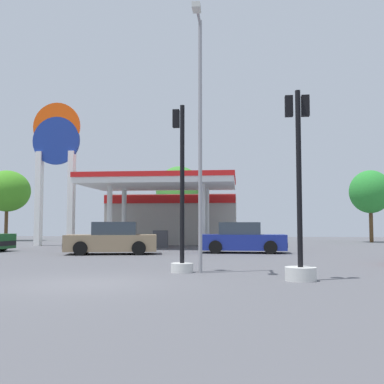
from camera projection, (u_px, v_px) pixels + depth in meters
ground_plane at (87, 283)px, 11.53m from camera, size 90.00×90.00×0.00m
gas_station at (172, 214)px, 34.45m from camera, size 9.56×12.27×4.55m
station_pole_sign at (56, 157)px, 32.40m from camera, size 3.40×0.56×10.11m
car_0 at (242, 239)px, 23.97m from camera, size 4.49×2.11×1.59m
car_3 at (112, 240)px, 22.91m from camera, size 4.75×2.70×1.60m
traffic_signal_0 at (300, 222)px, 12.19m from camera, size 0.82×0.82×5.09m
traffic_signal_1 at (181, 217)px, 14.29m from camera, size 0.69×0.70×5.24m
tree_0 at (7, 191)px, 42.13m from camera, size 4.16×4.16×6.44m
tree_1 at (179, 192)px, 40.45m from camera, size 4.08×4.08×6.60m
tree_2 at (370, 192)px, 38.39m from camera, size 3.42×3.42×6.02m
corner_streetlamp at (200, 120)px, 14.16m from camera, size 0.24×1.48×7.94m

